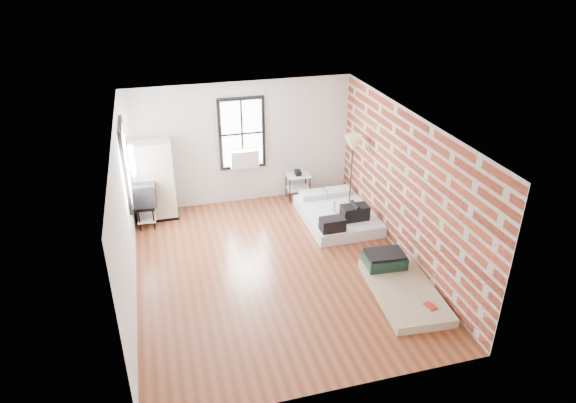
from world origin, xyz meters
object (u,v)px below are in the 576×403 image
object	(u,v)px
tv_stand	(145,194)
side_table	(298,180)
mattress_main	(337,214)
mattress_bare	(399,283)
wardrobe	(154,181)
floor_lamp	(353,147)

from	to	relation	value
tv_stand	side_table	bearing A→B (deg)	9.25
side_table	mattress_main	bearing A→B (deg)	-68.26
mattress_main	mattress_bare	distance (m)	2.60
mattress_main	wardrobe	bearing A→B (deg)	161.19
mattress_bare	floor_lamp	bearing A→B (deg)	90.24
mattress_main	tv_stand	bearing A→B (deg)	165.48
wardrobe	side_table	xyz separation A→B (m)	(3.23, 0.07, -0.38)
tv_stand	mattress_bare	bearing A→B (deg)	-36.68
mattress_bare	floor_lamp	world-z (taller)	floor_lamp
wardrobe	side_table	world-z (taller)	wardrobe
mattress_main	tv_stand	xyz separation A→B (m)	(-3.96, 0.97, 0.54)
mattress_main	wardrobe	distance (m)	4.00
mattress_main	tv_stand	world-z (taller)	tv_stand
mattress_main	wardrobe	xyz separation A→B (m)	(-3.75, 1.22, 0.70)
side_table	tv_stand	bearing A→B (deg)	-174.69
mattress_bare	mattress_main	bearing A→B (deg)	98.65
wardrobe	tv_stand	xyz separation A→B (m)	(-0.21, -0.25, -0.17)
wardrobe	tv_stand	size ratio (longest dim) A/B	1.78
mattress_main	side_table	distance (m)	1.43
tv_stand	floor_lamp	bearing A→B (deg)	-4.39
floor_lamp	tv_stand	distance (m)	4.49
mattress_main	tv_stand	distance (m)	4.11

